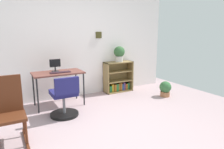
{
  "coord_description": "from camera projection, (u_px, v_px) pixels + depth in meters",
  "views": [
    {
      "loc": [
        -1.47,
        -2.48,
        1.55
      ],
      "look_at": [
        0.54,
        1.13,
        0.66
      ],
      "focal_mm": 32.53,
      "sensor_mm": 36.0,
      "label": 1
    }
  ],
  "objects": [
    {
      "name": "desk",
      "position": [
        58.0,
        75.0,
        4.2
      ],
      "size": [
        1.01,
        0.57,
        0.72
      ],
      "color": "brown",
      "rests_on": "ground_plane"
    },
    {
      "name": "wall_back",
      "position": [
        71.0,
        46.0,
        4.72
      ],
      "size": [
        5.2,
        0.12,
        2.44
      ],
      "color": "white",
      "rests_on": "ground_plane"
    },
    {
      "name": "rocking_chair",
      "position": [
        8.0,
        110.0,
        2.8
      ],
      "size": [
        0.42,
        0.64,
        0.95
      ],
      "color": "#502413",
      "rests_on": "ground_plane"
    },
    {
      "name": "keyboard",
      "position": [
        60.0,
        72.0,
        4.12
      ],
      "size": [
        0.41,
        0.13,
        0.02
      ],
      "primitive_type": "cube",
      "color": "#2D1923",
      "rests_on": "desk"
    },
    {
      "name": "ground_plane",
      "position": [
        117.0,
        133.0,
        3.14
      ],
      "size": [
        6.24,
        6.24,
        0.0
      ],
      "primitive_type": "plane",
      "color": "#AA9095"
    },
    {
      "name": "potted_plant_floor",
      "position": [
        165.0,
        89.0,
        4.88
      ],
      "size": [
        0.28,
        0.28,
        0.37
      ],
      "color": "#9E6642",
      "rests_on": "ground_plane"
    },
    {
      "name": "monitor",
      "position": [
        55.0,
        65.0,
        4.22
      ],
      "size": [
        0.22,
        0.15,
        0.26
      ],
      "color": "#262628",
      "rests_on": "desk"
    },
    {
      "name": "bookshelf_low",
      "position": [
        118.0,
        79.0,
        5.29
      ],
      "size": [
        0.75,
        0.3,
        0.78
      ],
      "color": "olive",
      "rests_on": "ground_plane"
    },
    {
      "name": "office_chair",
      "position": [
        65.0,
        99.0,
        3.69
      ],
      "size": [
        0.52,
        0.55,
        0.78
      ],
      "color": "black",
      "rests_on": "ground_plane"
    },
    {
      "name": "potted_plant_on_shelf",
      "position": [
        119.0,
        53.0,
        5.11
      ],
      "size": [
        0.28,
        0.28,
        0.39
      ],
      "color": "#B7B2A8",
      "rests_on": "bookshelf_low"
    }
  ]
}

